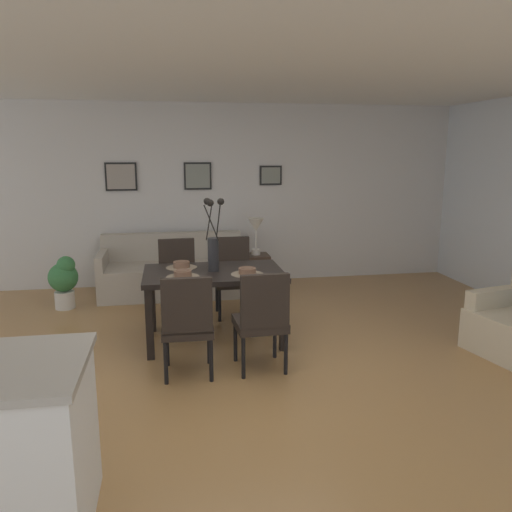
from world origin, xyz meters
name	(u,v)px	position (x,y,z in m)	size (l,w,h in m)	color
ground_plane	(250,371)	(0.00, 0.00, 0.00)	(9.00, 9.00, 0.00)	#A87A47
back_wall_panel	(215,195)	(0.00, 3.25, 1.30)	(9.00, 0.10, 2.60)	silver
ceiling_panel	(242,68)	(0.00, 0.40, 2.64)	(9.00, 7.20, 0.08)	white
dining_table	(214,280)	(-0.24, 0.81, 0.65)	(1.40, 0.89, 0.74)	black
dining_chair_near_left	(187,321)	(-0.54, -0.02, 0.51)	(0.45, 0.45, 0.92)	black
dining_chair_near_right	(178,275)	(-0.59, 1.64, 0.51)	(0.47, 0.47, 0.92)	black
dining_chair_far_left	(262,316)	(0.10, -0.01, 0.51)	(0.46, 0.46, 0.92)	black
dining_chair_far_right	(233,272)	(0.06, 1.66, 0.51)	(0.44, 0.44, 0.92)	black
centerpiece_vase	(213,244)	(-0.24, 0.81, 1.02)	(0.21, 0.23, 0.73)	#232326
placemat_near_left	(183,277)	(-0.56, 0.61, 0.74)	(0.32, 0.32, 0.01)	#7F705B
bowl_near_left	(183,273)	(-0.56, 0.61, 0.78)	(0.17, 0.17, 0.07)	brown
placemat_near_right	(182,268)	(-0.56, 1.01, 0.74)	(0.32, 0.32, 0.01)	#7F705B
bowl_near_right	(181,264)	(-0.56, 1.01, 0.78)	(0.17, 0.17, 0.07)	brown
placemat_far_left	(247,274)	(0.07, 0.61, 0.74)	(0.32, 0.32, 0.01)	#7F705B
bowl_far_left	(247,270)	(0.07, 0.61, 0.78)	(0.17, 0.17, 0.07)	brown
sofa	(173,273)	(-0.64, 2.69, 0.28)	(1.94, 0.84, 0.80)	#B2A899
side_table	(256,273)	(0.50, 2.60, 0.26)	(0.36, 0.36, 0.52)	#3D2D23
table_lamp	(256,228)	(0.50, 2.60, 0.89)	(0.22, 0.22, 0.51)	beige
framed_picture_left	(121,177)	(-1.31, 3.18, 1.58)	(0.43, 0.03, 0.39)	black
framed_picture_center	(198,176)	(-0.24, 3.18, 1.58)	(0.39, 0.03, 0.39)	black
framed_picture_right	(271,175)	(0.82, 3.18, 1.58)	(0.33, 0.03, 0.28)	black
potted_plant	(64,280)	(-1.98, 2.21, 0.37)	(0.36, 0.36, 0.67)	silver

